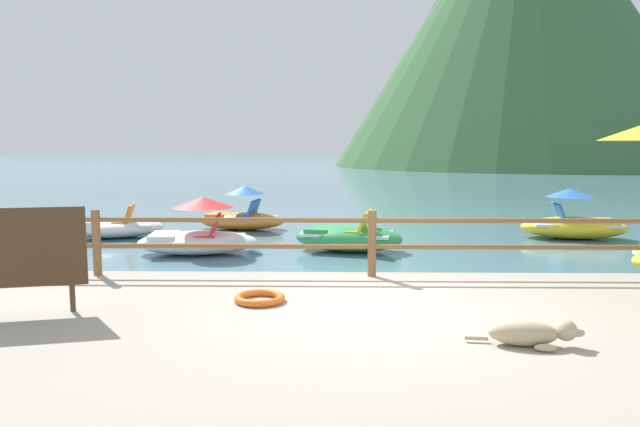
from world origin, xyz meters
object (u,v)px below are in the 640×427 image
object	(u,v)px
pedal_boat_1	(348,237)
dog_resting	(531,333)
pedal_boat_6	(198,235)
pedal_boat_2	(573,222)
pedal_boat_0	(115,227)
pedal_boat_3	(241,216)
sign_board	(30,249)
life_ring	(260,298)

from	to	relation	value
pedal_boat_1	dog_resting	bearing A→B (deg)	-77.96
dog_resting	pedal_boat_6	size ratio (longest dim) A/B	0.41
pedal_boat_1	pedal_boat_2	xyz separation A→B (m)	(5.60, 1.80, 0.10)
pedal_boat_1	pedal_boat_0	bearing A→B (deg)	162.80
pedal_boat_0	pedal_boat_3	world-z (taller)	pedal_boat_3
pedal_boat_6	pedal_boat_1	bearing A→B (deg)	6.92
pedal_boat_0	pedal_boat_2	size ratio (longest dim) A/B	0.97
sign_board	dog_resting	xyz separation A→B (m)	(5.18, -0.93, -0.61)
dog_resting	pedal_boat_1	distance (m)	7.20
life_ring	pedal_boat_6	distance (m)	5.53
sign_board	pedal_boat_0	size ratio (longest dim) A/B	0.46
pedal_boat_1	pedal_boat_3	bearing A→B (deg)	131.16
dog_resting	life_ring	size ratio (longest dim) A/B	1.77
sign_board	life_ring	distance (m)	2.61
pedal_boat_1	pedal_boat_3	size ratio (longest dim) A/B	1.01
dog_resting	life_ring	xyz separation A→B (m)	(-2.72, 1.47, -0.08)
pedal_boat_3	pedal_boat_6	distance (m)	3.62
dog_resting	life_ring	bearing A→B (deg)	151.60
life_ring	pedal_boat_6	world-z (taller)	pedal_boat_6
pedal_boat_0	pedal_boat_3	distance (m)	3.29
pedal_boat_1	pedal_boat_3	world-z (taller)	pedal_boat_3
dog_resting	pedal_boat_6	world-z (taller)	pedal_boat_6
sign_board	pedal_boat_6	world-z (taller)	sign_board
sign_board	dog_resting	world-z (taller)	sign_board
pedal_boat_0	pedal_boat_6	bearing A→B (deg)	-39.84
pedal_boat_0	pedal_boat_1	world-z (taller)	pedal_boat_1
pedal_boat_1	pedal_boat_2	distance (m)	5.88
life_ring	pedal_boat_6	bearing A→B (deg)	110.62
dog_resting	pedal_boat_2	bearing A→B (deg)	65.14
pedal_boat_2	pedal_boat_0	bearing A→B (deg)	-179.90
life_ring	pedal_boat_3	size ratio (longest dim) A/B	0.24
life_ring	pedal_boat_0	size ratio (longest dim) A/B	0.24
life_ring	pedal_boat_1	bearing A→B (deg)	77.63
pedal_boat_0	dog_resting	bearing A→B (deg)	-50.50
pedal_boat_2	pedal_boat_3	xyz separation A→B (m)	(-8.41, 1.42, -0.02)
sign_board	pedal_boat_6	distance (m)	5.79
dog_resting	pedal_boat_3	world-z (taller)	pedal_boat_3
sign_board	pedal_boat_2	distance (m)	12.21
pedal_boat_0	sign_board	bearing A→B (deg)	-75.16
pedal_boat_3	pedal_boat_6	bearing A→B (deg)	-95.58
pedal_boat_1	pedal_boat_2	size ratio (longest dim) A/B	0.96
dog_resting	pedal_boat_2	size ratio (longest dim) A/B	0.41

